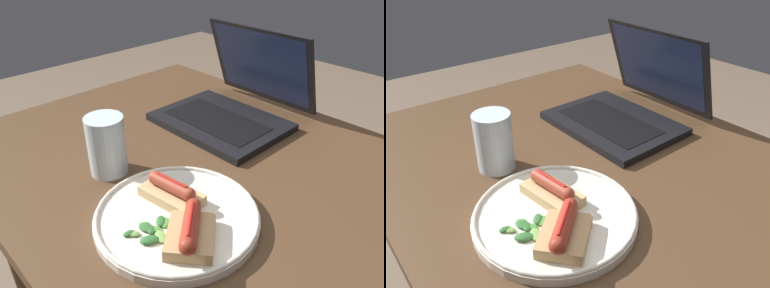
% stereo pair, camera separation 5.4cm
% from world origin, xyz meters
% --- Properties ---
extents(desk, '(1.04, 0.79, 0.75)m').
position_xyz_m(desk, '(0.00, 0.00, 0.67)').
color(desk, '#4C331E').
rests_on(desk, ground_plane).
extents(laptop, '(0.30, 0.31, 0.22)m').
position_xyz_m(laptop, '(-0.09, 0.19, 0.79)').
color(laptop, black).
rests_on(laptop, desk).
extents(plate, '(0.28, 0.28, 0.02)m').
position_xyz_m(plate, '(0.09, -0.16, 0.76)').
color(plate, silver).
rests_on(plate, desk).
extents(sausage_toast_left, '(0.12, 0.07, 0.04)m').
position_xyz_m(sausage_toast_left, '(0.06, -0.14, 0.78)').
color(sausage_toast_left, tan).
rests_on(sausage_toast_left, plate).
extents(sausage_toast_middle, '(0.11, 0.12, 0.05)m').
position_xyz_m(sausage_toast_middle, '(0.15, -0.19, 0.78)').
color(sausage_toast_middle, tan).
rests_on(sausage_toast_middle, plate).
extents(salad_pile, '(0.06, 0.08, 0.01)m').
position_xyz_m(salad_pile, '(0.10, -0.22, 0.77)').
color(salad_pile, '#4C8E3D').
rests_on(salad_pile, plate).
extents(drinking_glass, '(0.08, 0.08, 0.12)m').
position_xyz_m(drinking_glass, '(-0.11, -0.16, 0.81)').
color(drinking_glass, silver).
rests_on(drinking_glass, desk).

